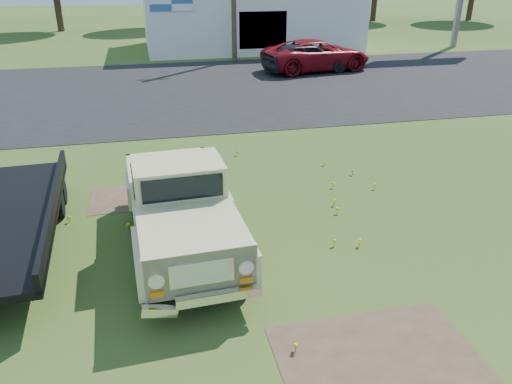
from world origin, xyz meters
TOP-DOWN VIEW (x-y plane):
  - ground at (0.00, 0.00)m, footprint 140.00×140.00m
  - asphalt_lot at (0.00, 15.00)m, footprint 90.00×14.00m
  - dirt_patch_a at (1.50, -3.00)m, footprint 3.00×2.00m
  - dirt_patch_b at (-2.00, 3.50)m, footprint 2.20×1.60m
  - commercial_building at (6.00, 26.99)m, footprint 14.20×8.20m
  - vintage_pickup_truck at (-1.04, 0.80)m, footprint 2.31×5.36m
  - flatbed_trailer at (-4.52, 1.46)m, footprint 2.40×6.37m
  - red_pickup at (7.77, 17.99)m, footprint 6.27×3.70m
  - dark_sedan at (7.07, 17.52)m, footprint 4.88×2.52m

SIDE VIEW (x-z plane):
  - ground at x=0.00m, z-range 0.00..0.00m
  - asphalt_lot at x=0.00m, z-range -0.01..0.01m
  - dirt_patch_a at x=1.50m, z-range -0.01..0.01m
  - dirt_patch_b at x=-2.00m, z-range -0.01..0.01m
  - dark_sedan at x=7.07m, z-range 0.00..1.59m
  - red_pickup at x=7.77m, z-range 0.00..1.64m
  - flatbed_trailer at x=-4.52m, z-range 0.00..1.71m
  - vintage_pickup_truck at x=-1.04m, z-range 0.00..1.91m
  - commercial_building at x=6.00m, z-range 0.03..4.18m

